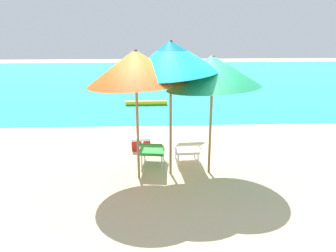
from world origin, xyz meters
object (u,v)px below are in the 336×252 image
(cooler_box, at_px, (141,143))
(lounge_chair_left, at_px, (152,149))
(beach_umbrella_left, at_px, (136,67))
(swim_buoy, at_px, (146,103))
(beach_umbrella_center, at_px, (171,57))
(beach_umbrella_right, at_px, (213,72))
(lounge_chair_right, at_px, (188,148))

(cooler_box, bearing_deg, lounge_chair_left, -75.23)
(beach_umbrella_left, distance_m, cooler_box, 2.59)
(swim_buoy, xyz_separation_m, beach_umbrella_center, (0.58, -6.09, 2.28))
(beach_umbrella_center, relative_size, beach_umbrella_right, 1.07)
(lounge_chair_left, height_order, beach_umbrella_right, beach_umbrella_right)
(swim_buoy, relative_size, cooler_box, 3.18)
(swim_buoy, distance_m, lounge_chair_left, 5.71)
(swim_buoy, height_order, lounge_chair_left, lounge_chair_left)
(lounge_chair_right, height_order, beach_umbrella_center, beach_umbrella_center)
(swim_buoy, height_order, lounge_chair_right, lounge_chair_right)
(lounge_chair_left, height_order, beach_umbrella_left, beach_umbrella_left)
(lounge_chair_right, bearing_deg, beach_umbrella_left, -151.54)
(beach_umbrella_center, bearing_deg, lounge_chair_left, 134.92)
(lounge_chair_right, bearing_deg, beach_umbrella_center, -134.61)
(swim_buoy, distance_m, beach_umbrella_center, 6.53)
(beach_umbrella_center, height_order, beach_umbrella_right, beach_umbrella_center)
(cooler_box, bearing_deg, beach_umbrella_center, -65.12)
(beach_umbrella_right, height_order, cooler_box, beach_umbrella_right)
(lounge_chair_left, relative_size, cooler_box, 1.86)
(beach_umbrella_left, bearing_deg, cooler_box, 90.29)
(beach_umbrella_center, xyz_separation_m, cooler_box, (-0.66, 1.42, -2.21))
(beach_umbrella_left, relative_size, beach_umbrella_right, 0.99)
(lounge_chair_left, relative_size, lounge_chair_right, 1.04)
(lounge_chair_left, height_order, cooler_box, lounge_chair_left)
(swim_buoy, bearing_deg, lounge_chair_left, -88.05)
(beach_umbrella_right, bearing_deg, swim_buoy, 102.82)
(lounge_chair_right, distance_m, beach_umbrella_right, 1.79)
(beach_umbrella_center, bearing_deg, lounge_chair_right, 45.39)
(swim_buoy, distance_m, lounge_chair_right, 5.77)
(cooler_box, bearing_deg, beach_umbrella_right, -43.90)
(lounge_chair_left, xyz_separation_m, beach_umbrella_right, (1.19, -0.37, 1.70))
(beach_umbrella_left, bearing_deg, beach_umbrella_right, 6.79)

